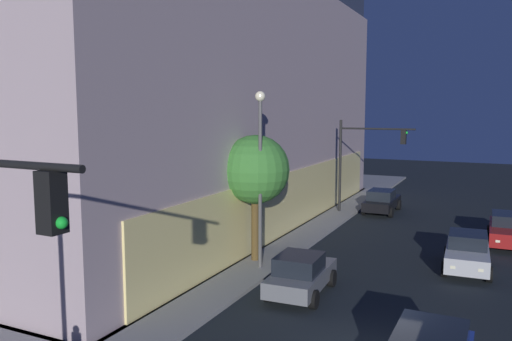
# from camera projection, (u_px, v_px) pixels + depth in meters

# --- Properties ---
(modern_building) EXTENTS (33.81, 23.71, 17.93)m
(modern_building) POSITION_uv_depth(u_px,v_px,m) (132.00, 82.00, 33.75)
(modern_building) COLOR #4C4C51
(modern_building) RESTS_ON ground
(traffic_light_far_corner) EXTENTS (0.37, 4.96, 6.20)m
(traffic_light_far_corner) POSITION_uv_depth(u_px,v_px,m) (363.00, 152.00, 33.61)
(traffic_light_far_corner) COLOR black
(traffic_light_far_corner) RESTS_ON sidewalk_corner
(street_lamp_sidewalk) EXTENTS (0.44, 0.44, 7.64)m
(street_lamp_sidewalk) POSITION_uv_depth(u_px,v_px,m) (260.00, 158.00, 21.77)
(street_lamp_sidewalk) COLOR #4E4E4E
(street_lamp_sidewalk) RESTS_ON sidewalk_corner
(sidewalk_tree) EXTENTS (3.12, 3.12, 5.75)m
(sidewalk_tree) POSITION_uv_depth(u_px,v_px,m) (255.00, 170.00, 22.98)
(sidewalk_tree) COLOR #503D1E
(sidewalk_tree) RESTS_ON sidewalk_corner
(car_grey) EXTENTS (4.11, 2.11, 1.60)m
(car_grey) POSITION_uv_depth(u_px,v_px,m) (301.00, 274.00, 19.36)
(car_grey) COLOR slate
(car_grey) RESTS_ON ground
(car_silver) EXTENTS (4.24, 2.12, 1.61)m
(car_silver) POSITION_uv_depth(u_px,v_px,m) (467.00, 252.00, 22.34)
(car_silver) COLOR #B7BABF
(car_silver) RESTS_ON ground
(car_red) EXTENTS (4.66, 2.20, 1.60)m
(car_red) POSITION_uv_depth(u_px,v_px,m) (510.00, 229.00, 26.57)
(car_red) COLOR maroon
(car_red) RESTS_ON ground
(car_black) EXTENTS (4.69, 2.01, 1.60)m
(car_black) POSITION_uv_depth(u_px,v_px,m) (382.00, 201.00, 34.88)
(car_black) COLOR black
(car_black) RESTS_ON ground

